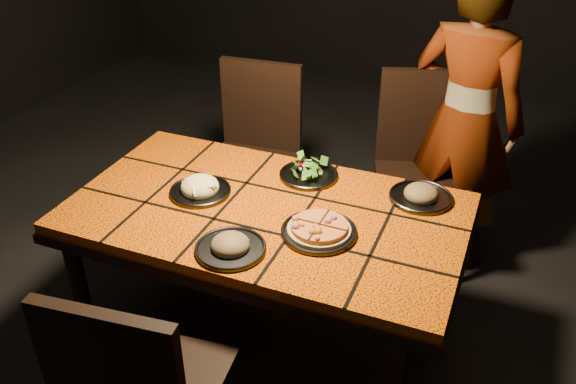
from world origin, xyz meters
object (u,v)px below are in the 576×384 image
at_px(plate_pasta, 200,188).
at_px(dining_table, 266,224).
at_px(chair_far_left, 255,144).
at_px(plate_pizza, 319,230).
at_px(chair_far_right, 422,158).
at_px(diner, 465,121).

bearing_deg(plate_pasta, dining_table, -0.57).
distance_m(dining_table, chair_far_left, 0.92).
relative_size(chair_far_left, plate_pizza, 3.44).
height_order(chair_far_left, plate_pasta, chair_far_left).
distance_m(chair_far_right, plate_pizza, 1.08).
height_order(dining_table, diner, diner).
bearing_deg(diner, plate_pasta, 61.61).
xyz_separation_m(diner, plate_pasta, (-0.95, -1.02, -0.04)).
distance_m(diner, plate_pizza, 1.17).
xyz_separation_m(diner, plate_pizza, (-0.38, -1.11, -0.04)).
xyz_separation_m(dining_table, plate_pizza, (0.26, -0.09, 0.10)).
bearing_deg(plate_pasta, chair_far_left, 98.64).
xyz_separation_m(dining_table, diner, (0.64, 1.02, 0.14)).
bearing_deg(dining_table, plate_pasta, 179.43).
height_order(dining_table, plate_pizza, plate_pizza).
bearing_deg(chair_far_right, chair_far_left, 171.23).
height_order(chair_far_left, plate_pizza, chair_far_left).
relative_size(dining_table, chair_far_left, 1.60).
height_order(chair_far_right, plate_pizza, chair_far_right).
relative_size(diner, plate_pizza, 5.51).
bearing_deg(chair_far_left, chair_far_right, 5.24).
xyz_separation_m(dining_table, chair_far_right, (0.46, 0.96, -0.08)).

